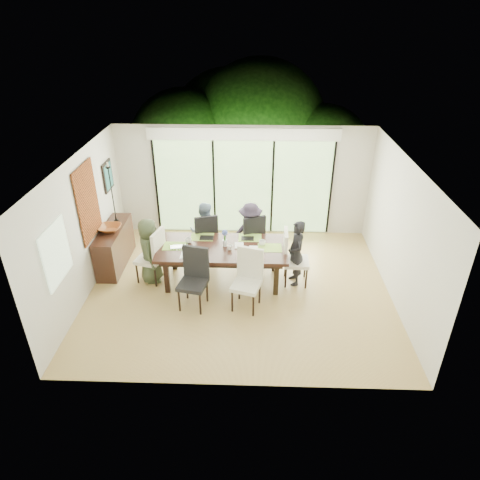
{
  "coord_description": "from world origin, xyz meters",
  "views": [
    {
      "loc": [
        0.25,
        -7.1,
        5.11
      ],
      "look_at": [
        0.0,
        0.25,
        1.0
      ],
      "focal_mm": 32.0,
      "sensor_mm": 36.0,
      "label": 1
    }
  ],
  "objects_px": {
    "person_far_left": "(205,232)",
    "sideboard": "(115,247)",
    "chair_right_end": "(297,258)",
    "cup_b": "(229,247)",
    "cup_c": "(262,243)",
    "chair_far_left": "(205,236)",
    "person_far_right": "(250,233)",
    "chair_far_right": "(250,237)",
    "person_right_end": "(296,253)",
    "chair_near_right": "(246,281)",
    "table_top": "(222,248)",
    "chair_left_end": "(149,255)",
    "bowl": "(110,228)",
    "cup_a": "(188,241)",
    "vase": "(225,243)",
    "laptop": "(179,248)",
    "chair_near_left": "(192,280)",
    "person_left_end": "(150,251)"
  },
  "relations": [
    {
      "from": "chair_right_end",
      "to": "chair_near_left",
      "type": "xyz_separation_m",
      "value": [
        -2.0,
        -0.87,
        0.0
      ]
    },
    {
      "from": "chair_far_right",
      "to": "person_far_right",
      "type": "relative_size",
      "value": 0.85
    },
    {
      "from": "person_far_right",
      "to": "cup_c",
      "type": "distance_m",
      "value": 0.79
    },
    {
      "from": "chair_left_end",
      "to": "person_right_end",
      "type": "relative_size",
      "value": 0.85
    },
    {
      "from": "person_right_end",
      "to": "chair_near_right",
      "type": "bearing_deg",
      "value": -58.43
    },
    {
      "from": "cup_b",
      "to": "sideboard",
      "type": "distance_m",
      "value": 2.68
    },
    {
      "from": "person_far_right",
      "to": "cup_c",
      "type": "relative_size",
      "value": 10.4
    },
    {
      "from": "chair_near_right",
      "to": "cup_a",
      "type": "bearing_deg",
      "value": 156.4
    },
    {
      "from": "chair_right_end",
      "to": "cup_b",
      "type": "bearing_deg",
      "value": 96.02
    },
    {
      "from": "table_top",
      "to": "chair_left_end",
      "type": "xyz_separation_m",
      "value": [
        -1.5,
        0.0,
        -0.18
      ]
    },
    {
      "from": "chair_left_end",
      "to": "bowl",
      "type": "xyz_separation_m",
      "value": [
        -0.9,
        0.48,
        0.34
      ]
    },
    {
      "from": "chair_far_left",
      "to": "person_right_end",
      "type": "xyz_separation_m",
      "value": [
        1.93,
        -0.85,
        0.1
      ]
    },
    {
      "from": "vase",
      "to": "chair_near_left",
      "type": "bearing_deg",
      "value": -120.87
    },
    {
      "from": "person_far_left",
      "to": "sideboard",
      "type": "height_order",
      "value": "person_far_left"
    },
    {
      "from": "cup_c",
      "to": "sideboard",
      "type": "relative_size",
      "value": 0.09
    },
    {
      "from": "person_far_left",
      "to": "vase",
      "type": "bearing_deg",
      "value": 129.99
    },
    {
      "from": "person_far_right",
      "to": "cup_b",
      "type": "distance_m",
      "value": 1.03
    },
    {
      "from": "table_top",
      "to": "cup_b",
      "type": "xyz_separation_m",
      "value": [
        0.15,
        -0.1,
        0.08
      ]
    },
    {
      "from": "person_far_right",
      "to": "sideboard",
      "type": "xyz_separation_m",
      "value": [
        -2.95,
        -0.25,
        -0.26
      ]
    },
    {
      "from": "chair_near_right",
      "to": "person_left_end",
      "type": "bearing_deg",
      "value": 173.05
    },
    {
      "from": "cup_a",
      "to": "sideboard",
      "type": "height_order",
      "value": "cup_a"
    },
    {
      "from": "chair_far_left",
      "to": "person_far_right",
      "type": "distance_m",
      "value": 1.01
    },
    {
      "from": "chair_right_end",
      "to": "cup_c",
      "type": "distance_m",
      "value": 0.76
    },
    {
      "from": "chair_right_end",
      "to": "chair_near_left",
      "type": "distance_m",
      "value": 2.18
    },
    {
      "from": "vase",
      "to": "laptop",
      "type": "height_order",
      "value": "vase"
    },
    {
      "from": "bowl",
      "to": "chair_right_end",
      "type": "bearing_deg",
      "value": -6.99
    },
    {
      "from": "person_right_end",
      "to": "laptop",
      "type": "bearing_deg",
      "value": -97.57
    },
    {
      "from": "chair_near_right",
      "to": "laptop",
      "type": "height_order",
      "value": "chair_near_right"
    },
    {
      "from": "chair_far_right",
      "to": "chair_far_left",
      "type": "bearing_deg",
      "value": -21.95
    },
    {
      "from": "person_left_end",
      "to": "person_far_right",
      "type": "height_order",
      "value": "same"
    },
    {
      "from": "chair_right_end",
      "to": "chair_far_left",
      "type": "bearing_deg",
      "value": 68.23
    },
    {
      "from": "chair_far_right",
      "to": "bowl",
      "type": "distance_m",
      "value": 3.0
    },
    {
      "from": "vase",
      "to": "laptop",
      "type": "bearing_deg",
      "value": -170.54
    },
    {
      "from": "person_far_right",
      "to": "chair_near_right",
      "type": "bearing_deg",
      "value": 83.69
    },
    {
      "from": "vase",
      "to": "sideboard",
      "type": "distance_m",
      "value": 2.55
    },
    {
      "from": "vase",
      "to": "cup_c",
      "type": "bearing_deg",
      "value": 3.81
    },
    {
      "from": "chair_far_left",
      "to": "bowl",
      "type": "relative_size",
      "value": 2.56
    },
    {
      "from": "chair_far_left",
      "to": "bowl",
      "type": "bearing_deg",
      "value": -5.98
    },
    {
      "from": "person_far_left",
      "to": "chair_far_right",
      "type": "bearing_deg",
      "value": -171.53
    },
    {
      "from": "chair_near_left",
      "to": "sideboard",
      "type": "distance_m",
      "value": 2.4
    },
    {
      "from": "chair_far_left",
      "to": "cup_c",
      "type": "bearing_deg",
      "value": 132.3
    },
    {
      "from": "chair_far_left",
      "to": "table_top",
      "type": "bearing_deg",
      "value": 101.16
    },
    {
      "from": "laptop",
      "to": "person_far_left",
      "type": "bearing_deg",
      "value": 56.24
    },
    {
      "from": "cup_c",
      "to": "person_right_end",
      "type": "bearing_deg",
      "value": -8.37
    },
    {
      "from": "cup_c",
      "to": "person_far_left",
      "type": "bearing_deg",
      "value": 149.72
    },
    {
      "from": "chair_far_right",
      "to": "bowl",
      "type": "relative_size",
      "value": 2.56
    },
    {
      "from": "chair_left_end",
      "to": "person_far_right",
      "type": "height_order",
      "value": "person_far_right"
    },
    {
      "from": "chair_right_end",
      "to": "cup_c",
      "type": "xyz_separation_m",
      "value": [
        -0.7,
        0.1,
        0.27
      ]
    },
    {
      "from": "chair_near_left",
      "to": "cup_b",
      "type": "xyz_separation_m",
      "value": [
        0.65,
        0.77,
        0.27
      ]
    },
    {
      "from": "table_top",
      "to": "person_far_right",
      "type": "bearing_deg",
      "value": 56.47
    }
  ]
}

